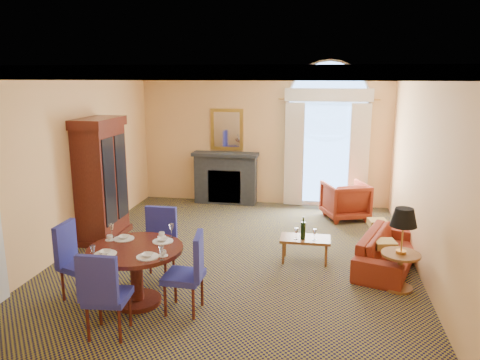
% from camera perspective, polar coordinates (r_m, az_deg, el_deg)
% --- Properties ---
extents(ground, '(7.50, 7.50, 0.00)m').
position_cam_1_polar(ground, '(8.15, -0.63, -9.73)').
color(ground, '#131136').
rests_on(ground, ground).
extents(room_envelope, '(6.04, 7.52, 3.45)m').
position_cam_1_polar(room_envelope, '(8.21, 0.03, 8.53)').
color(room_envelope, '#F7BF76').
rests_on(room_envelope, ground).
extents(armoire, '(0.67, 1.19, 2.33)m').
position_cam_1_polar(armoire, '(9.27, -16.62, -0.18)').
color(armoire, '#3F150E').
rests_on(armoire, ground).
extents(dining_table, '(1.30, 1.30, 1.02)m').
position_cam_1_polar(dining_table, '(6.66, -12.56, -9.78)').
color(dining_table, '#3F150E').
rests_on(dining_table, ground).
extents(dining_chair_north, '(0.50, 0.51, 1.11)m').
position_cam_1_polar(dining_chair_north, '(7.42, -9.83, -7.03)').
color(dining_chair_north, navy).
rests_on(dining_chair_north, ground).
extents(dining_chair_south, '(0.54, 0.54, 1.11)m').
position_cam_1_polar(dining_chair_south, '(5.90, -16.35, -12.76)').
color(dining_chair_south, navy).
rests_on(dining_chair_south, ground).
extents(dining_chair_east, '(0.55, 0.54, 1.11)m').
position_cam_1_polar(dining_chair_east, '(6.29, -6.02, -10.62)').
color(dining_chair_east, navy).
rests_on(dining_chair_east, ground).
extents(dining_chair_west, '(0.64, 0.64, 1.11)m').
position_cam_1_polar(dining_chair_west, '(7.04, -19.58, -8.73)').
color(dining_chair_west, navy).
rests_on(dining_chair_west, ground).
extents(sofa, '(1.32, 2.07, 0.56)m').
position_cam_1_polar(sofa, '(8.18, 17.66, -8.16)').
color(sofa, maroon).
rests_on(sofa, ground).
extents(armchair, '(1.14, 1.15, 0.82)m').
position_cam_1_polar(armchair, '(10.52, 12.69, -2.44)').
color(armchair, maroon).
rests_on(armchair, ground).
extents(coffee_table, '(0.84, 0.47, 0.81)m').
position_cam_1_polar(coffee_table, '(8.02, 7.93, -7.11)').
color(coffee_table, brown).
rests_on(coffee_table, ground).
extents(side_table, '(0.57, 0.57, 1.22)m').
position_cam_1_polar(side_table, '(7.23, 19.16, -6.74)').
color(side_table, brown).
rests_on(side_table, ground).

